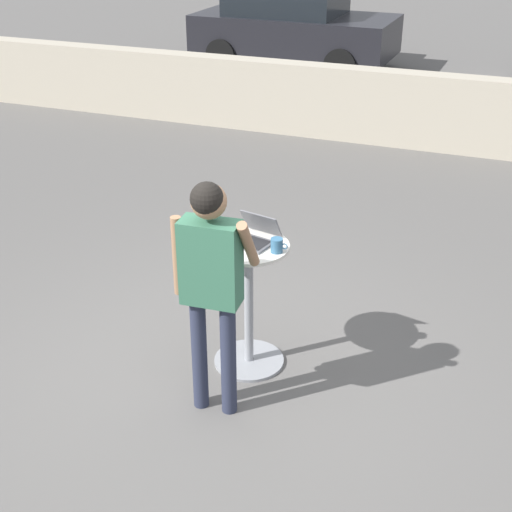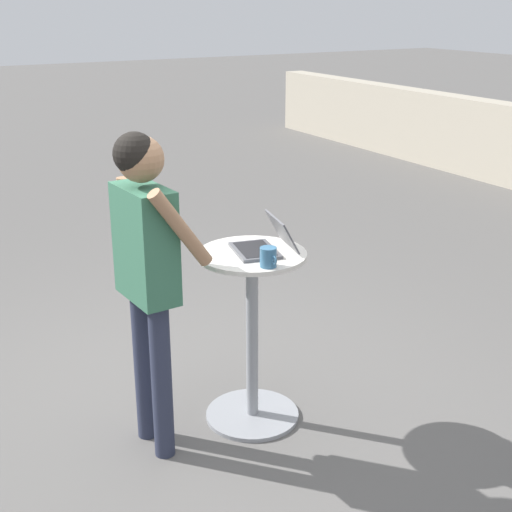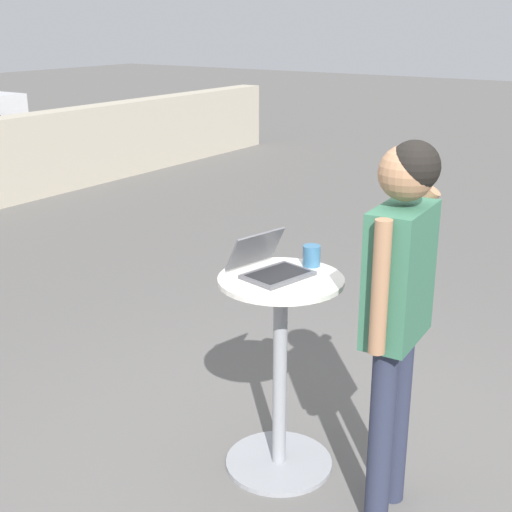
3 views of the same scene
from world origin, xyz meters
The scene contains 7 objects.
ground_plane centered at (0.00, 0.00, 0.00)m, with size 50.00×50.00×0.00m, color #5B5956.
pavement_kerb centered at (0.00, 6.11, 0.53)m, with size 16.67×0.35×1.06m.
cafe_table centered at (0.18, 0.33, 0.56)m, with size 0.61×0.61×1.04m.
laptop centered at (0.19, 0.40, 1.08)m, with size 0.37×0.38×0.19m.
coffee_mug centered at (0.41, 0.30, 1.09)m, with size 0.13×0.09×0.10m.
standing_person centered at (0.15, -0.28, 1.13)m, with size 0.54×0.40×1.76m.
parked_car_further_down centered at (-2.79, 10.43, 0.86)m, with size 4.09×2.11×1.72m.
Camera 1 is at (1.87, -3.99, 3.36)m, focal length 50.00 mm.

